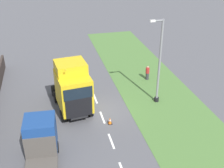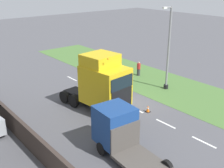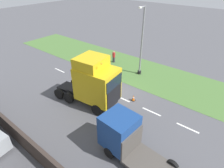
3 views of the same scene
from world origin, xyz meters
The scene contains 9 objects.
ground_plane centered at (0.00, 0.00, 0.00)m, with size 120.00×120.00×0.00m, color #515156.
grass_verge centered at (-6.00, 0.00, 0.01)m, with size 7.00×44.00×0.01m.
lane_markings centered at (0.00, -0.70, 0.00)m, with size 0.16×17.80×0.00m.
boundary_wall centered at (9.00, 0.00, 0.76)m, with size 0.25×24.00×1.51m.
lorry_cab centered at (2.20, -0.53, 2.31)m, with size 3.26×6.47×4.76m.
flatbed_truck centered at (5.00, 4.67, 1.50)m, with size 2.51×6.01×2.86m.
lamp_post centered at (-5.37, -0.48, 3.47)m, with size 1.34×0.43×7.71m.
pedestrian centered at (-6.14, -4.95, 0.76)m, with size 0.39×0.39×1.56m.
traffic_cone_lead centered at (-0.41, 1.92, 0.28)m, with size 0.36×0.36×0.58m.
Camera 3 is at (12.19, 9.37, 10.64)m, focal length 30.00 mm.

